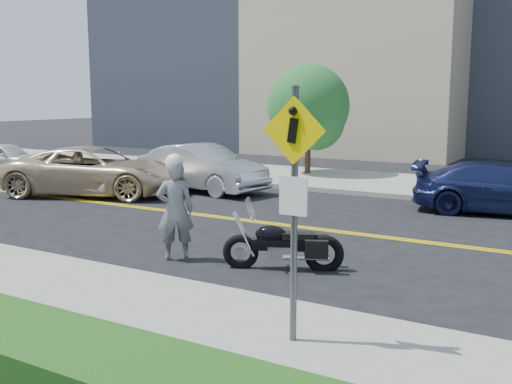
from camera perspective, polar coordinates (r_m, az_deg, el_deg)
The scene contains 10 objects.
ground_plane at distance 14.67m, azimuth 0.16°, elevation -2.88°, with size 120.00×120.00×0.00m, color black.
sidewalk_far at distance 21.37m, azimuth 10.42°, elevation 0.93°, with size 60.00×5.00×0.15m, color #9E9B91.
pedestrian_sign at distance 6.88m, azimuth 3.64°, elevation 0.13°, with size 0.78×0.08×3.00m.
motorcyclist at distance 11.23m, azimuth -7.70°, elevation -1.45°, with size 0.82×0.79×2.00m.
motorcycle at distance 10.59m, azimuth 2.63°, elevation -4.05°, with size 2.07×0.63×1.26m, color black, non-canonical shape.
suv at distance 19.27m, azimuth -15.16°, elevation 1.94°, with size 2.51×5.44×1.51m, color beige.
parked_car_white at distance 25.70m, azimuth -22.92°, elevation 2.99°, with size 1.52×3.79×1.29m, color white.
parked_car_silver at distance 19.47m, azimuth -5.17°, elevation 2.29°, with size 1.60×4.59×1.51m, color silver.
parked_car_blue at distance 16.89m, azimuth 22.53°, elevation 0.31°, with size 1.88×4.62×1.34m, color #1A2150.
tree_far_a at distance 22.91m, azimuth 5.00°, elevation 8.18°, with size 3.13×3.13×4.27m.
Camera 1 is at (7.28, -12.37, 3.02)m, focal length 42.00 mm.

